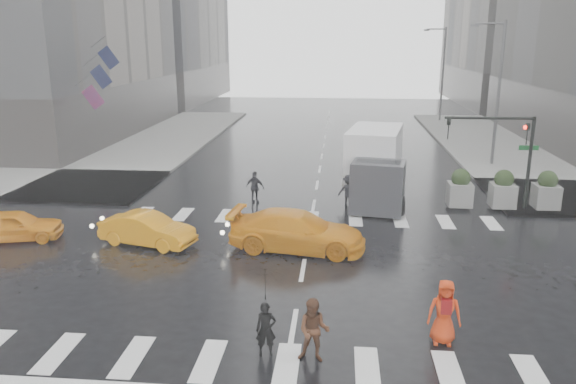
# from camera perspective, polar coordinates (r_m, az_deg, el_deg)

# --- Properties ---
(ground) EXTENTS (120.00, 120.00, 0.00)m
(ground) POSITION_cam_1_polar(r_m,az_deg,el_deg) (20.05, 1.52, -7.94)
(ground) COLOR black
(ground) RESTS_ON ground
(sidewalk_nw) EXTENTS (35.00, 35.00, 0.15)m
(sidewalk_nw) POSITION_cam_1_polar(r_m,az_deg,el_deg) (42.15, -24.25, 3.23)
(sidewalk_nw) COLOR gray
(sidewalk_nw) RESTS_ON ground
(road_markings) EXTENTS (18.00, 48.00, 0.01)m
(road_markings) POSITION_cam_1_polar(r_m,az_deg,el_deg) (20.05, 1.52, -7.92)
(road_markings) COLOR silver
(road_markings) RESTS_ON ground
(traffic_signal_pole) EXTENTS (4.45, 0.42, 4.50)m
(traffic_signal_pole) POSITION_cam_1_polar(r_m,az_deg,el_deg) (27.93, 21.55, 4.56)
(traffic_signal_pole) COLOR black
(traffic_signal_pole) RESTS_ON ground
(street_lamp_near) EXTENTS (2.15, 0.22, 9.00)m
(street_lamp_near) POSITION_cam_1_polar(r_m,az_deg,el_deg) (37.78, 20.44, 9.87)
(street_lamp_near) COLOR #59595B
(street_lamp_near) RESTS_ON ground
(street_lamp_far) EXTENTS (2.15, 0.22, 9.00)m
(street_lamp_far) POSITION_cam_1_polar(r_m,az_deg,el_deg) (57.30, 15.34, 11.81)
(street_lamp_far) COLOR #59595B
(street_lamp_far) RESTS_ON ground
(planter_west) EXTENTS (1.10, 1.10, 1.80)m
(planter_west) POSITION_cam_1_polar(r_m,az_deg,el_deg) (28.09, 17.08, 0.34)
(planter_west) COLOR gray
(planter_west) RESTS_ON ground
(planter_mid) EXTENTS (1.10, 1.10, 1.80)m
(planter_mid) POSITION_cam_1_polar(r_m,az_deg,el_deg) (28.57, 21.00, 0.23)
(planter_mid) COLOR gray
(planter_mid) RESTS_ON ground
(planter_east) EXTENTS (1.10, 1.10, 1.80)m
(planter_east) POSITION_cam_1_polar(r_m,az_deg,el_deg) (29.19, 24.78, 0.13)
(planter_east) COLOR gray
(planter_east) RESTS_ON ground
(flag_cluster) EXTENTS (2.87, 3.06, 4.69)m
(flag_cluster) POSITION_cam_1_polar(r_m,az_deg,el_deg) (40.37, -18.85, 11.29)
(flag_cluster) COLOR #59595B
(flag_cluster) RESTS_ON ground
(pedestrian_black) EXTENTS (1.12, 1.13, 2.43)m
(pedestrian_black) POSITION_cam_1_polar(r_m,az_deg,el_deg) (14.35, -2.30, -10.44)
(pedestrian_black) COLOR black
(pedestrian_black) RESTS_ON ground
(pedestrian_brown) EXTENTS (0.88, 0.72, 1.68)m
(pedestrian_brown) POSITION_cam_1_polar(r_m,az_deg,el_deg) (14.52, 2.64, -13.87)
(pedestrian_brown) COLOR #4E2D1C
(pedestrian_brown) RESTS_ON ground
(pedestrian_orange) EXTENTS (0.93, 0.65, 1.80)m
(pedestrian_orange) POSITION_cam_1_polar(r_m,az_deg,el_deg) (15.79, 15.60, -11.65)
(pedestrian_orange) COLOR red
(pedestrian_orange) RESTS_ON ground
(pedestrian_far_a) EXTENTS (1.04, 0.76, 1.61)m
(pedestrian_far_a) POSITION_cam_1_polar(r_m,az_deg,el_deg) (27.82, -3.37, 0.48)
(pedestrian_far_a) COLOR black
(pedestrian_far_a) RESTS_ON ground
(pedestrian_far_b) EXTENTS (1.15, 0.82, 1.61)m
(pedestrian_far_b) POSITION_cam_1_polar(r_m,az_deg,el_deg) (27.23, 6.15, 0.09)
(pedestrian_far_b) COLOR black
(pedestrian_far_b) RESTS_ON ground
(taxi_front) EXTENTS (3.91, 2.30, 1.25)m
(taxi_front) POSITION_cam_1_polar(r_m,az_deg,el_deg) (25.25, -26.01, -3.07)
(taxi_front) COLOR orange
(taxi_front) RESTS_ON ground
(taxi_mid) EXTENTS (4.05, 2.30, 1.26)m
(taxi_mid) POSITION_cam_1_polar(r_m,az_deg,el_deg) (22.90, -14.10, -3.71)
(taxi_mid) COLOR orange
(taxi_mid) RESTS_ON ground
(taxi_rear) EXTENTS (4.86, 2.67, 1.53)m
(taxi_rear) POSITION_cam_1_polar(r_m,az_deg,el_deg) (21.66, 0.94, -3.97)
(taxi_rear) COLOR orange
(taxi_rear) RESTS_ON ground
(box_truck) EXTENTS (2.48, 6.61, 3.51)m
(box_truck) POSITION_cam_1_polar(r_m,az_deg,el_deg) (28.49, 8.84, 2.88)
(box_truck) COLOR white
(box_truck) RESTS_ON ground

